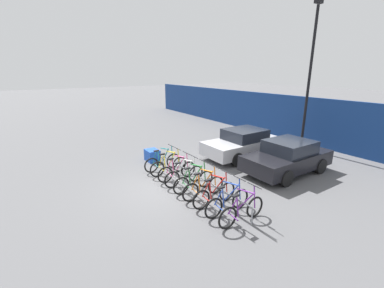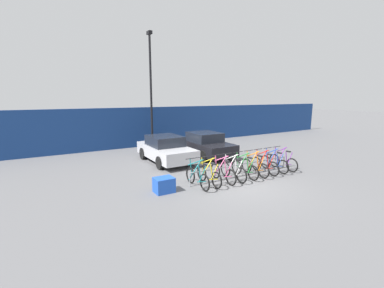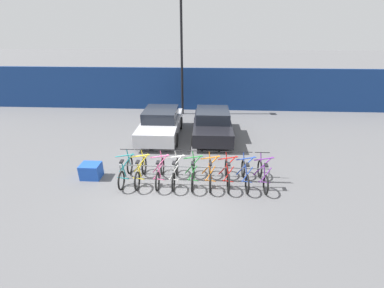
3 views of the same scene
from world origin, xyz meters
TOP-DOWN VIEW (x-y plane):
  - ground_plane at (0.00, 0.00)m, footprint 120.00×120.00m
  - hoarding_wall at (0.00, 9.50)m, footprint 36.00×0.16m
  - bike_rack at (0.79, 0.68)m, footprint 5.37×0.04m
  - bicycle_teal at (-1.63, 0.53)m, footprint 0.68×1.71m
  - bicycle_yellow at (-1.08, 0.53)m, footprint 0.68×1.71m
  - bicycle_pink at (-0.40, 0.53)m, footprint 0.68×1.71m
  - bicycle_white at (0.14, 0.53)m, footprint 0.68×1.71m
  - bicycle_green at (0.78, 0.53)m, footprint 0.68×1.71m
  - bicycle_orange at (1.37, 0.53)m, footprint 0.68×1.71m
  - bicycle_red at (1.97, 0.53)m, footprint 0.68×1.71m
  - bicycle_blue at (2.59, 0.53)m, footprint 0.68×1.71m
  - bicycle_purple at (3.20, 0.53)m, footprint 0.68×1.71m
  - car_silver at (-1.03, 4.73)m, footprint 1.91×4.08m
  - car_black at (1.53, 4.76)m, footprint 1.91×3.91m
  - lamp_post at (-0.28, 8.50)m, footprint 0.24×0.44m
  - cargo_crate at (-2.96, 0.67)m, footprint 0.70×0.56m

SIDE VIEW (x-z plane):
  - ground_plane at x=0.00m, z-range 0.00..0.00m
  - cargo_crate at x=-2.96m, z-range 0.00..0.55m
  - bicycle_teal at x=-1.63m, z-range -0.15..0.90m
  - bicycle_yellow at x=-1.08m, z-range -0.15..0.90m
  - bicycle_pink at x=-0.40m, z-range -0.15..0.90m
  - bicycle_white at x=0.14m, z-range -0.15..0.90m
  - bicycle_green at x=0.78m, z-range -0.15..0.90m
  - bicycle_orange at x=1.37m, z-range -0.15..0.90m
  - bicycle_red at x=1.97m, z-range -0.15..0.90m
  - bicycle_blue at x=2.59m, z-range -0.15..0.90m
  - bicycle_purple at x=3.20m, z-range -0.15..0.90m
  - bike_rack at x=0.79m, z-range 0.22..0.79m
  - car_black at x=1.53m, z-range -0.01..1.39m
  - car_silver at x=-1.03m, z-range -0.01..1.39m
  - hoarding_wall at x=0.00m, z-range 0.00..2.72m
  - lamp_post at x=-0.28m, z-range 0.36..7.85m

